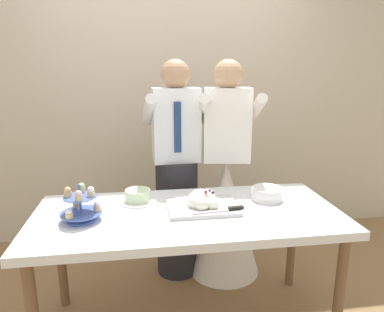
% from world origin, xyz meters
% --- Properties ---
extents(rear_wall, '(5.20, 0.10, 2.90)m').
position_xyz_m(rear_wall, '(0.00, 1.38, 1.45)').
color(rear_wall, beige).
rests_on(rear_wall, ground_plane).
extents(dessert_table, '(1.80, 0.80, 0.78)m').
position_xyz_m(dessert_table, '(0.00, 0.00, 0.70)').
color(dessert_table, silver).
rests_on(dessert_table, ground_plane).
extents(cupcake_stand, '(0.23, 0.23, 0.21)m').
position_xyz_m(cupcake_stand, '(-0.60, -0.03, 0.86)').
color(cupcake_stand, '#4C66B2').
rests_on(cupcake_stand, dessert_table).
extents(main_cake_tray, '(0.44, 0.31, 0.13)m').
position_xyz_m(main_cake_tray, '(0.09, 0.04, 0.82)').
color(main_cake_tray, silver).
rests_on(main_cake_tray, dessert_table).
extents(plate_stack, '(0.21, 0.21, 0.08)m').
position_xyz_m(plate_stack, '(0.53, 0.12, 0.81)').
color(plate_stack, white).
rests_on(plate_stack, dessert_table).
extents(round_cake, '(0.24, 0.24, 0.08)m').
position_xyz_m(round_cake, '(-0.29, 0.21, 0.81)').
color(round_cake, white).
rests_on(round_cake, dessert_table).
extents(person_groom, '(0.48, 0.51, 1.66)m').
position_xyz_m(person_groom, '(0.00, 0.63, 0.75)').
color(person_groom, '#232328').
rests_on(person_groom, ground_plane).
extents(person_bride, '(0.57, 0.56, 1.66)m').
position_xyz_m(person_bride, '(0.37, 0.58, 0.58)').
color(person_bride, white).
rests_on(person_bride, ground_plane).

